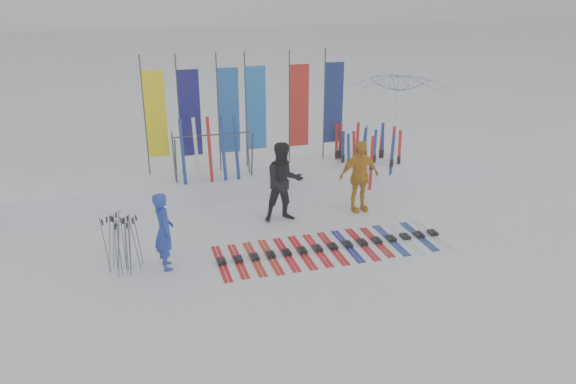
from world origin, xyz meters
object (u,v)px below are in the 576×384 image
object	(u,v)px
person_blue	(164,231)
ski_rack	(213,149)
person_black	(284,182)
tent_canopy	(397,115)
ski_row	(332,247)
person_yellow	(359,176)

from	to	relation	value
person_blue	ski_rack	xyz separation A→B (m)	(1.61, 3.55, 0.56)
person_black	tent_canopy	world-z (taller)	tent_canopy
tent_canopy	ski_row	size ratio (longest dim) A/B	0.61
tent_canopy	ski_row	world-z (taller)	tent_canopy
ski_rack	person_blue	bearing A→B (deg)	-114.36
person_black	person_yellow	world-z (taller)	person_black
person_blue	tent_canopy	world-z (taller)	tent_canopy
person_black	person_blue	bearing A→B (deg)	-151.53
ski_rack	tent_canopy	bearing A→B (deg)	18.30
person_black	tent_canopy	distance (m)	6.47
tent_canopy	ski_rack	xyz separation A→B (m)	(-6.42, -2.12, -0.03)
ski_row	ski_rack	distance (m)	4.43
ski_row	person_yellow	bearing A→B (deg)	53.09
person_blue	person_black	bearing A→B (deg)	-66.91
person_blue	ski_row	world-z (taller)	person_blue
person_black	ski_row	distance (m)	2.13
person_black	ski_rack	bearing A→B (deg)	125.71
person_blue	person_yellow	bearing A→B (deg)	-76.80
ski_row	tent_canopy	bearing A→B (deg)	52.76
person_blue	ski_row	distance (m)	3.68
person_blue	ski_row	size ratio (longest dim) A/B	0.32
person_blue	person_yellow	size ratio (longest dim) A/B	0.89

